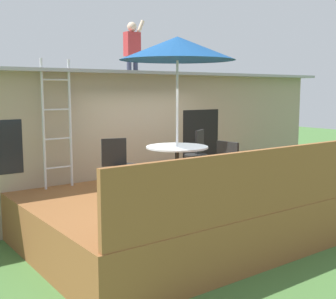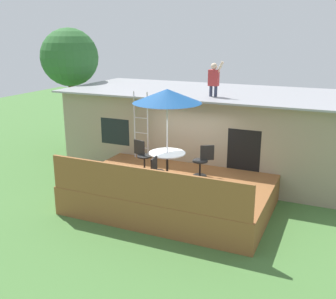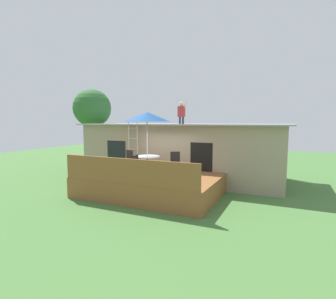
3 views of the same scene
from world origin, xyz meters
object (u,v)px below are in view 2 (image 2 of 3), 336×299
person_figure (214,77)px  patio_chair_near (156,173)px  patio_table (167,158)px  patio_umbrella (167,96)px  backyard_tree (70,58)px  step_ladder (141,126)px  patio_chair_left (143,156)px  patio_chair_right (203,161)px

person_figure → patio_chair_near: (-0.48, -3.28, -2.19)m
patio_table → patio_chair_near: size_ratio=1.13×
patio_umbrella → backyard_tree: backyard_tree is taller
step_ladder → patio_chair_left: bearing=-60.7°
patio_table → backyard_tree: 7.79m
patio_umbrella → step_ladder: 2.40m
step_ladder → patio_chair_near: bearing=-54.7°
patio_umbrella → patio_chair_left: 2.12m
patio_table → backyard_tree: bearing=147.3°
patio_chair_left → patio_chair_near: 1.59m
person_figure → patio_chair_near: size_ratio=1.21×
person_figure → patio_chair_near: person_figure is taller
patio_chair_near → backyard_tree: size_ratio=0.18×
step_ladder → person_figure: size_ratio=1.98×
patio_table → patio_umbrella: patio_umbrella is taller
patio_umbrella → step_ladder: bearing=138.6°
patio_table → step_ladder: size_ratio=0.47×
patio_chair_near → backyard_tree: backyard_tree is taller
patio_chair_left → patio_chair_near: bearing=-34.5°
patio_table → patio_chair_left: bearing=164.7°
person_figure → patio_chair_right: size_ratio=1.21×
person_figure → backyard_tree: bearing=166.1°
patio_table → patio_chair_near: patio_chair_near is taller
patio_chair_left → backyard_tree: 6.98m
patio_umbrella → patio_chair_right: (0.88, 0.52, -1.89)m
person_figure → patio_chair_near: 3.97m
step_ladder → person_figure: 2.80m
backyard_tree → patio_umbrella: bearing=-32.7°
patio_chair_left → patio_chair_near: size_ratio=1.00×
patio_chair_right → patio_chair_near: same height
patio_chair_right → patio_chair_near: 1.67m
person_figure → backyard_tree: size_ratio=0.22×
patio_table → person_figure: size_ratio=0.94×
patio_umbrella → person_figure: 2.41m
patio_chair_right → backyard_tree: 8.32m
patio_table → step_ladder: bearing=138.6°
patio_umbrella → patio_chair_left: patio_umbrella is taller
patio_table → person_figure: bearing=76.0°
patio_umbrella → person_figure: bearing=76.0°
patio_chair_right → step_ladder: bearing=-49.6°
step_ladder → patio_chair_left: step_ladder is taller
patio_umbrella → patio_chair_near: 2.12m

